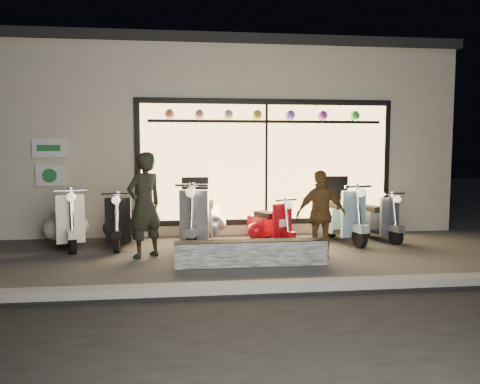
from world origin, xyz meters
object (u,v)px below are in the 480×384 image
Objects in this scene: graffiti_barrier at (251,253)px; woman at (321,214)px; man at (145,205)px; scooter_silver at (202,220)px; scooter_red at (267,226)px.

graffiti_barrier is 1.61× the size of woman.
man reaches higher than woman.
scooter_silver is 0.92× the size of man.
scooter_silver is at bearing -173.66° from man.
graffiti_barrier is 1.96× the size of scooter_red.
man is (-0.99, -0.97, 0.42)m from scooter_silver.
man reaches higher than scooter_silver.
scooter_silver is 1.34× the size of scooter_red.
woman is at bearing 134.30° from man.
scooter_silver is 1.27m from scooter_red.
graffiti_barrier is at bearing -134.03° from scooter_red.
man is 2.97m from woman.
scooter_red is at bearing 70.90° from graffiti_barrier.
man is at bearing -13.19° from woman.
man is (-1.70, 0.80, 0.69)m from graffiti_barrier.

